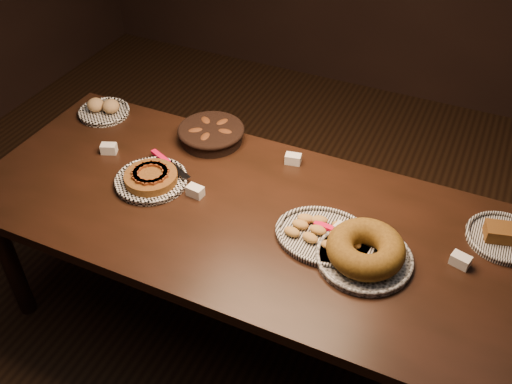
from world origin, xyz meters
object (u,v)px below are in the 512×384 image
at_px(apple_tart_plate, 151,178).
at_px(bundt_cake_plate, 365,251).
at_px(buffet_table, 254,226).
at_px(madeleine_platter, 325,235).

relative_size(apple_tart_plate, bundt_cake_plate, 0.82).
xyz_separation_m(buffet_table, apple_tart_plate, (-0.48, -0.01, 0.10)).
bearing_deg(bundt_cake_plate, buffet_table, 174.77).
distance_m(apple_tart_plate, madeleine_platter, 0.79).
relative_size(apple_tart_plate, madeleine_platter, 0.87).
relative_size(buffet_table, bundt_cake_plate, 5.86).
height_order(apple_tart_plate, madeleine_platter, apple_tart_plate).
bearing_deg(madeleine_platter, apple_tart_plate, 161.93).
distance_m(apple_tart_plate, bundt_cake_plate, 0.97).
bearing_deg(madeleine_platter, buffet_table, 159.67).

